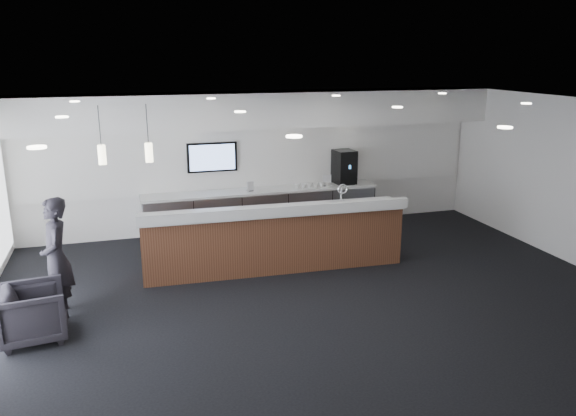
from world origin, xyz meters
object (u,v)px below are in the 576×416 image
object	(u,v)px
service_counter	(275,238)
coffee_machine	(344,167)
armchair	(33,313)
lounge_guest	(56,258)

from	to	relation	value
service_counter	coffee_machine	world-z (taller)	coffee_machine
coffee_machine	armchair	bearing A→B (deg)	-153.27
service_counter	armchair	bearing A→B (deg)	-155.48
coffee_machine	armchair	world-z (taller)	coffee_machine
armchair	lounge_guest	distance (m)	0.90
service_counter	lounge_guest	world-z (taller)	lounge_guest
service_counter	coffee_machine	xyz separation A→B (m)	(2.22, 2.23, 0.74)
armchair	lounge_guest	world-z (taller)	lounge_guest
coffee_machine	lounge_guest	distance (m)	6.53
lounge_guest	armchair	bearing A→B (deg)	-31.07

